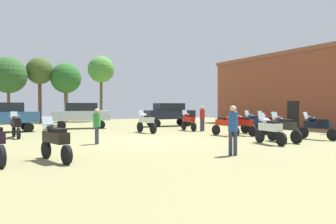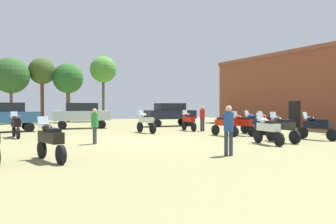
{
  "view_description": "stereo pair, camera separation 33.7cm",
  "coord_description": "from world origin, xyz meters",
  "px_view_note": "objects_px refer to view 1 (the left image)",
  "views": [
    {
      "loc": [
        -7.01,
        -14.68,
        1.83
      ],
      "look_at": [
        3.94,
        4.92,
        1.37
      ],
      "focal_mm": 34.61,
      "sensor_mm": 36.0,
      "label": 1
    },
    {
      "loc": [
        -6.71,
        -14.84,
        1.83
      ],
      "look_at": [
        3.94,
        4.92,
        1.37
      ],
      "focal_mm": 34.61,
      "sensor_mm": 36.0,
      "label": 2
    }
  ],
  "objects_px": {
    "motorcycle_2": "(16,125)",
    "tree_1": "(40,72)",
    "motorcycle_11": "(146,122)",
    "motorcycle_5": "(317,126)",
    "motorcycle_1": "(226,124)",
    "brick_building": "(305,90)",
    "car_3": "(81,114)",
    "person_3": "(202,116)",
    "motorcycle_9": "(283,127)",
    "motorcycle_7": "(188,121)",
    "motorcycle_12": "(55,139)",
    "person_1": "(97,123)",
    "tree_4": "(8,75)",
    "motorcycle_8": "(242,124)",
    "car_4": "(169,113)",
    "motorcycle_6": "(270,129)",
    "tree_6": "(101,70)",
    "motorcycle_4": "(267,122)",
    "tree_3": "(66,79)",
    "car_1": "(3,115)",
    "person_2": "(233,126)",
    "motorcycle_10": "(254,123)"
  },
  "relations": [
    {
      "from": "motorcycle_7",
      "to": "motorcycle_11",
      "type": "distance_m",
      "value": 3.45
    },
    {
      "from": "car_1",
      "to": "car_3",
      "type": "relative_size",
      "value": 0.97
    },
    {
      "from": "motorcycle_11",
      "to": "motorcycle_12",
      "type": "bearing_deg",
      "value": -136.98
    },
    {
      "from": "motorcycle_2",
      "to": "motorcycle_5",
      "type": "relative_size",
      "value": 0.95
    },
    {
      "from": "car_3",
      "to": "tree_1",
      "type": "xyz_separation_m",
      "value": [
        -1.64,
        10.15,
        4.12
      ]
    },
    {
      "from": "motorcycle_12",
      "to": "tree_3",
      "type": "relative_size",
      "value": 0.34
    },
    {
      "from": "person_3",
      "to": "tree_4",
      "type": "height_order",
      "value": "tree_4"
    },
    {
      "from": "tree_1",
      "to": "tree_6",
      "type": "height_order",
      "value": "tree_6"
    },
    {
      "from": "person_1",
      "to": "tree_4",
      "type": "height_order",
      "value": "tree_4"
    },
    {
      "from": "motorcycle_5",
      "to": "car_1",
      "type": "xyz_separation_m",
      "value": [
        -14.28,
        13.22,
        0.45
      ]
    },
    {
      "from": "motorcycle_2",
      "to": "tree_1",
      "type": "xyz_separation_m",
      "value": [
        3.36,
        15.79,
        4.58
      ]
    },
    {
      "from": "person_1",
      "to": "tree_4",
      "type": "relative_size",
      "value": 0.26
    },
    {
      "from": "brick_building",
      "to": "tree_1",
      "type": "xyz_separation_m",
      "value": [
        -20.27,
        16.16,
        2.07
      ]
    },
    {
      "from": "motorcycle_2",
      "to": "motorcycle_11",
      "type": "distance_m",
      "value": 7.77
    },
    {
      "from": "motorcycle_5",
      "to": "brick_building",
      "type": "bearing_deg",
      "value": 31.4
    },
    {
      "from": "car_1",
      "to": "tree_4",
      "type": "distance_m",
      "value": 11.24
    },
    {
      "from": "motorcycle_2",
      "to": "brick_building",
      "type": "bearing_deg",
      "value": -6.04
    },
    {
      "from": "motorcycle_2",
      "to": "tree_3",
      "type": "distance_m",
      "value": 16.75
    },
    {
      "from": "motorcycle_5",
      "to": "motorcycle_9",
      "type": "height_order",
      "value": "motorcycle_9"
    },
    {
      "from": "motorcycle_1",
      "to": "car_4",
      "type": "distance_m",
      "value": 9.55
    },
    {
      "from": "brick_building",
      "to": "motorcycle_6",
      "type": "bearing_deg",
      "value": -147.58
    },
    {
      "from": "motorcycle_6",
      "to": "motorcycle_8",
      "type": "height_order",
      "value": "motorcycle_6"
    },
    {
      "from": "motorcycle_7",
      "to": "motorcycle_9",
      "type": "distance_m",
      "value": 8.41
    },
    {
      "from": "car_1",
      "to": "tree_3",
      "type": "relative_size",
      "value": 0.7
    },
    {
      "from": "motorcycle_11",
      "to": "tree_3",
      "type": "bearing_deg",
      "value": 90.53
    },
    {
      "from": "motorcycle_8",
      "to": "tree_4",
      "type": "relative_size",
      "value": 0.34
    },
    {
      "from": "car_4",
      "to": "tree_6",
      "type": "xyz_separation_m",
      "value": [
        -2.45,
        11.39,
        4.69
      ]
    },
    {
      "from": "person_3",
      "to": "motorcycle_5",
      "type": "bearing_deg",
      "value": 113.15
    },
    {
      "from": "person_2",
      "to": "tree_3",
      "type": "distance_m",
      "value": 26.24
    },
    {
      "from": "person_3",
      "to": "car_4",
      "type": "bearing_deg",
      "value": -89.35
    },
    {
      "from": "motorcycle_5",
      "to": "tree_6",
      "type": "distance_m",
      "value": 25.67
    },
    {
      "from": "person_1",
      "to": "person_2",
      "type": "relative_size",
      "value": 0.92
    },
    {
      "from": "motorcycle_6",
      "to": "tree_4",
      "type": "bearing_deg",
      "value": 120.03
    },
    {
      "from": "motorcycle_5",
      "to": "car_4",
      "type": "xyz_separation_m",
      "value": [
        -1.41,
        13.45,
        0.45
      ]
    },
    {
      "from": "motorcycle_2",
      "to": "motorcycle_6",
      "type": "bearing_deg",
      "value": -46.75
    },
    {
      "from": "motorcycle_10",
      "to": "motorcycle_11",
      "type": "bearing_deg",
      "value": 133.27
    },
    {
      "from": "car_3",
      "to": "person_3",
      "type": "xyz_separation_m",
      "value": [
        6.72,
        -6.9,
        -0.14
      ]
    },
    {
      "from": "tree_6",
      "to": "motorcycle_12",
      "type": "bearing_deg",
      "value": -110.66
    },
    {
      "from": "motorcycle_1",
      "to": "motorcycle_2",
      "type": "xyz_separation_m",
      "value": [
        -10.98,
        4.7,
        0.01
      ]
    },
    {
      "from": "motorcycle_1",
      "to": "brick_building",
      "type": "bearing_deg",
      "value": -169.94
    },
    {
      "from": "car_4",
      "to": "motorcycle_11",
      "type": "bearing_deg",
      "value": 142.26
    },
    {
      "from": "motorcycle_10",
      "to": "tree_3",
      "type": "bearing_deg",
      "value": 100.44
    },
    {
      "from": "motorcycle_4",
      "to": "car_4",
      "type": "distance_m",
      "value": 9.52
    },
    {
      "from": "motorcycle_7",
      "to": "person_3",
      "type": "height_order",
      "value": "person_3"
    },
    {
      "from": "car_3",
      "to": "person_2",
      "type": "bearing_deg",
      "value": -166.61
    },
    {
      "from": "motorcycle_6",
      "to": "car_1",
      "type": "distance_m",
      "value": 17.1
    },
    {
      "from": "car_3",
      "to": "tree_4",
      "type": "height_order",
      "value": "tree_4"
    },
    {
      "from": "motorcycle_1",
      "to": "motorcycle_12",
      "type": "bearing_deg",
      "value": 13.12
    },
    {
      "from": "motorcycle_5",
      "to": "motorcycle_9",
      "type": "xyz_separation_m",
      "value": [
        -2.51,
        0.02,
        0.01
      ]
    },
    {
      "from": "person_1",
      "to": "tree_6",
      "type": "bearing_deg",
      "value": -167.32
    }
  ]
}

